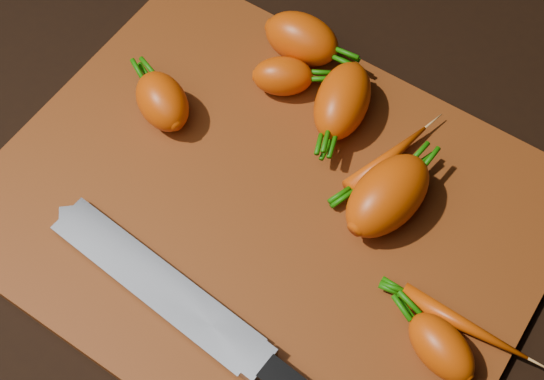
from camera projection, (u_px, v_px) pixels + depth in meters
The scene contains 11 objects.
ground at pixel (266, 216), 0.72m from camera, with size 2.00×2.00×0.01m, color black.
cutting_board at pixel (266, 210), 0.71m from camera, with size 0.50×0.40×0.01m, color #702F0C.
carrot_0 at pixel (302, 39), 0.77m from camera, with size 0.08×0.05×0.05m, color #DA4400.
carrot_1 at pixel (162, 101), 0.73m from camera, with size 0.07×0.05×0.05m, color #DA4400.
carrot_2 at pixel (342, 101), 0.73m from camera, with size 0.09×0.05×0.05m, color #DA4400.
carrot_3 at pixel (388, 195), 0.68m from camera, with size 0.10×0.06×0.06m, color #DA4400.
carrot_4 at pixel (283, 76), 0.75m from camera, with size 0.06×0.04×0.04m, color #DA4400.
carrot_5 at pixel (441, 348), 0.62m from camera, with size 0.07×0.04×0.04m, color #DA4400.
carrot_6 at pixel (388, 158), 0.72m from camera, with size 0.10×0.02×0.02m, color #DA4400.
carrot_7 at pixel (464, 325), 0.64m from camera, with size 0.11×0.02×0.02m, color #DA4400.
knife at pixel (173, 296), 0.65m from camera, with size 0.36×0.06×0.02m.
Camera 1 is at (0.19, -0.27, 0.63)m, focal length 50.00 mm.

